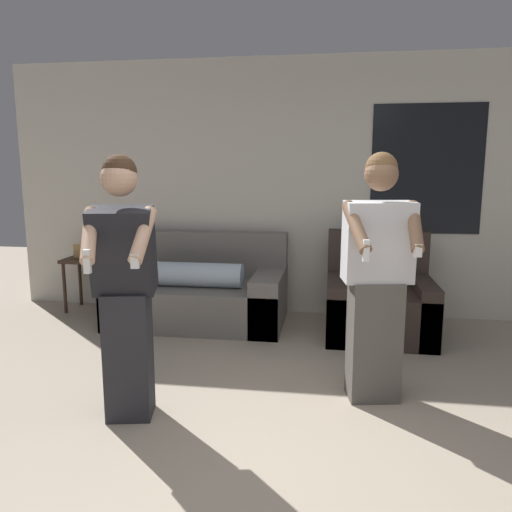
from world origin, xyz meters
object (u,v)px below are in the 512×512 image
(side_table, at_px, (91,265))
(person_left, at_px, (125,287))
(couch, at_px, (200,292))
(person_right, at_px, (377,279))
(armchair, at_px, (378,301))

(side_table, relative_size, person_left, 0.45)
(couch, height_order, side_table, couch)
(couch, relative_size, side_table, 2.35)
(couch, bearing_deg, person_left, -87.58)
(side_table, xyz_separation_m, person_right, (2.92, -1.78, 0.33))
(couch, xyz_separation_m, side_table, (-1.29, 0.24, 0.20))
(couch, height_order, person_left, person_left)
(side_table, bearing_deg, couch, -10.57)
(couch, distance_m, person_left, 2.12)
(couch, height_order, person_right, person_right)
(couch, xyz_separation_m, armchair, (1.78, -0.14, 0.01))
(person_right, bearing_deg, person_left, -161.90)
(person_left, bearing_deg, couch, 92.42)
(person_left, height_order, person_right, person_right)
(side_table, distance_m, person_left, 2.69)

